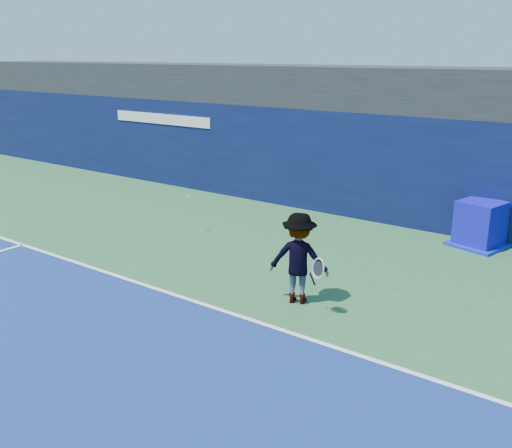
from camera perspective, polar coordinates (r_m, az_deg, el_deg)
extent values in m
plane|color=#295D35|center=(9.92, -21.35, -12.07)|extent=(80.00, 80.00, 0.00)
cube|color=white|center=(11.57, -8.86, -6.77)|extent=(24.00, 0.10, 0.01)
cube|color=black|center=(17.68, 10.78, 13.29)|extent=(36.00, 3.00, 1.20)
cube|color=#0A1239|center=(17.04, 8.94, 6.13)|extent=(36.00, 1.00, 3.00)
cube|color=white|center=(20.64, -9.45, 10.33)|extent=(4.50, 0.04, 0.35)
cube|color=#100CB0|center=(15.00, 21.50, 0.02)|extent=(1.15, 1.15, 1.13)
cube|color=#0D1DB9|center=(15.15, 21.29, -1.90)|extent=(1.43, 1.43, 0.08)
imported|color=white|center=(10.78, 4.31, -3.42)|extent=(1.29, 1.01, 1.76)
cylinder|color=black|center=(10.44, 5.66, -5.48)|extent=(0.08, 0.16, 0.28)
torus|color=silver|center=(10.25, 6.23, -4.45)|extent=(0.32, 0.18, 0.32)
cylinder|color=black|center=(10.25, 6.23, -4.45)|extent=(0.27, 0.14, 0.27)
sphere|color=yellow|center=(14.93, -6.78, 2.72)|extent=(0.07, 0.07, 0.07)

